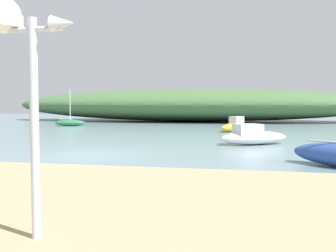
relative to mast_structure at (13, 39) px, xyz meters
name	(u,v)px	position (x,y,z in m)	size (l,w,h in m)	color
ground_plane	(93,155)	(-2.89, 9.46, -2.93)	(120.00, 120.00, 0.00)	gray
distant_hill	(189,105)	(-3.44, 40.75, -0.93)	(45.13, 13.36, 4.01)	#476B3D
mast_structure	(13,39)	(0.00, 0.00, 0.00)	(1.31, 0.54, 3.30)	silver
motorboat_far_left	(235,126)	(2.47, 23.73, -2.50)	(2.39, 2.80, 1.15)	gold
sailboat_centre_water	(70,123)	(-13.11, 28.19, -2.62)	(3.00, 1.71, 3.47)	#287A4C
motorboat_mid_channel	(253,136)	(3.57, 14.74, -2.51)	(3.85, 2.93, 1.06)	white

